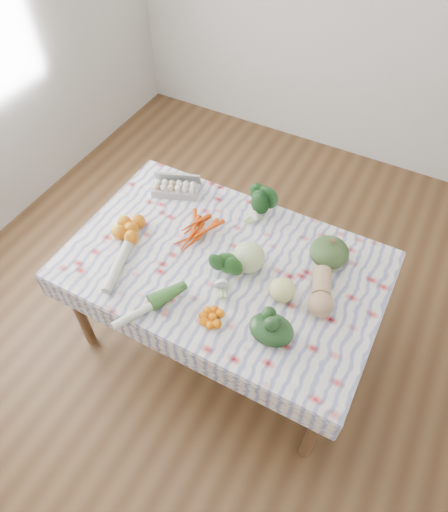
{
  "coord_description": "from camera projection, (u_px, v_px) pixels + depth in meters",
  "views": [
    {
      "loc": [
        0.71,
        -1.33,
        2.65
      ],
      "look_at": [
        0.0,
        0.0,
        0.82
      ],
      "focal_mm": 32.0,
      "sensor_mm": 36.0,
      "label": 1
    }
  ],
  "objects": [
    {
      "name": "leek",
      "position": [
        149.0,
        307.0,
        2.21
      ],
      "size": [
        0.22,
        0.37,
        0.04
      ],
      "primitive_type": "cylinder",
      "rotation": [
        1.57,
        0.0,
        -0.48
      ],
      "color": "silver",
      "rests_on": "tablecloth"
    },
    {
      "name": "ground",
      "position": [
        224.0,
        335.0,
        3.0
      ],
      "size": [
        4.5,
        4.5,
        0.0
      ],
      "primitive_type": "plane",
      "color": "#52351C",
      "rests_on": "ground"
    },
    {
      "name": "mandarin_cluster",
      "position": [
        212.0,
        317.0,
        2.17
      ],
      "size": [
        0.18,
        0.18,
        0.05
      ],
      "primitive_type": "cube",
      "rotation": [
        0.0,
        0.0,
        0.27
      ],
      "color": "orange",
      "rests_on": "tablecloth"
    },
    {
      "name": "dining_table",
      "position": [
        224.0,
        273.0,
        2.48
      ],
      "size": [
        1.6,
        1.0,
        0.75
      ],
      "color": "brown",
      "rests_on": "ground"
    },
    {
      "name": "egg_carton",
      "position": [
        175.0,
        189.0,
        2.72
      ],
      "size": [
        0.3,
        0.2,
        0.07
      ],
      "primitive_type": "cube",
      "rotation": [
        0.0,
        0.0,
        0.37
      ],
      "color": "#ADADA8",
      "rests_on": "tablecloth"
    },
    {
      "name": "tablecloth",
      "position": [
        224.0,
        264.0,
        2.42
      ],
      "size": [
        1.66,
        1.06,
        0.01
      ],
      "primitive_type": "cube",
      "color": "white",
      "rests_on": "dining_table"
    },
    {
      "name": "orange_cluster",
      "position": [
        131.0,
        229.0,
        2.51
      ],
      "size": [
        0.32,
        0.32,
        0.08
      ],
      "primitive_type": "cube",
      "rotation": [
        0.0,
        0.0,
        0.29
      ],
      "color": "orange",
      "rests_on": "tablecloth"
    },
    {
      "name": "butternut_squash",
      "position": [
        322.0,
        291.0,
        2.22
      ],
      "size": [
        0.2,
        0.3,
        0.12
      ],
      "primitive_type": "ellipsoid",
      "rotation": [
        0.0,
        0.0,
        0.3
      ],
      "color": "tan",
      "rests_on": "tablecloth"
    },
    {
      "name": "grapefruit",
      "position": [
        282.0,
        290.0,
        2.22
      ],
      "size": [
        0.15,
        0.15,
        0.13
      ],
      "primitive_type": "sphere",
      "rotation": [
        0.0,
        0.0,
        0.16
      ],
      "color": "#EAE783",
      "rests_on": "tablecloth"
    },
    {
      "name": "carrot_bunch",
      "position": [
        199.0,
        234.0,
        2.51
      ],
      "size": [
        0.27,
        0.25,
        0.04
      ],
      "primitive_type": "cube",
      "rotation": [
        0.0,
        0.0,
        -0.13
      ],
      "color": "#CB3E07",
      "rests_on": "tablecloth"
    },
    {
      "name": "kale_bunch",
      "position": [
        260.0,
        207.0,
        2.58
      ],
      "size": [
        0.2,
        0.18,
        0.14
      ],
      "primitive_type": "ellipsoid",
      "rotation": [
        0.0,
        0.0,
        -0.29
      ],
      "color": "#143C16",
      "rests_on": "tablecloth"
    },
    {
      "name": "broccoli",
      "position": [
        220.0,
        274.0,
        2.29
      ],
      "size": [
        0.23,
        0.23,
        0.12
      ],
      "primitive_type": "ellipsoid",
      "rotation": [
        0.0,
        0.0,
        0.63
      ],
      "color": "#1D4D19",
      "rests_on": "tablecloth"
    },
    {
      "name": "cabbage",
      "position": [
        249.0,
        257.0,
        2.33
      ],
      "size": [
        0.18,
        0.18,
        0.17
      ],
      "primitive_type": "sphere",
      "rotation": [
        0.0,
        0.0,
        -0.07
      ],
      "color": "#C0D98F",
      "rests_on": "tablecloth"
    },
    {
      "name": "kabocha_squash",
      "position": [
        329.0,
        252.0,
        2.37
      ],
      "size": [
        0.25,
        0.25,
        0.13
      ],
      "primitive_type": "ellipsoid",
      "rotation": [
        0.0,
        0.0,
        -0.25
      ],
      "color": "#3B5928",
      "rests_on": "tablecloth"
    },
    {
      "name": "spinach_bag",
      "position": [
        271.0,
        329.0,
        2.1
      ],
      "size": [
        0.25,
        0.22,
        0.09
      ],
      "primitive_type": "ellipsoid",
      "rotation": [
        0.0,
        0.0,
        0.24
      ],
      "color": "black",
      "rests_on": "tablecloth"
    },
    {
      "name": "daikon",
      "position": [
        119.0,
        265.0,
        2.37
      ],
      "size": [
        0.15,
        0.37,
        0.05
      ],
      "primitive_type": "cylinder",
      "rotation": [
        1.57,
        0.0,
        0.28
      ],
      "color": "beige",
      "rests_on": "tablecloth"
    }
  ]
}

